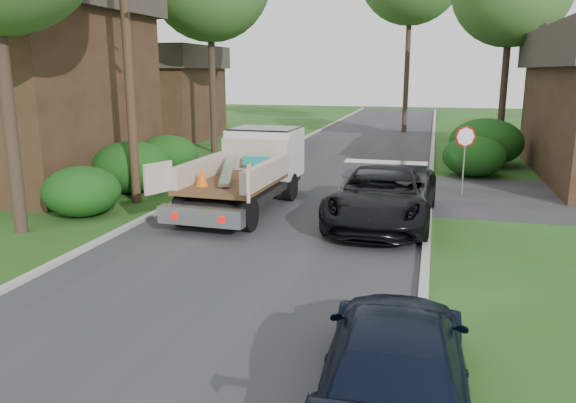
% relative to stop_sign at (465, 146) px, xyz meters
% --- Properties ---
extents(ground, '(120.00, 120.00, 0.00)m').
position_rel_stop_sign_xyz_m(ground, '(-5.20, -9.00, -1.78)').
color(ground, '#214513').
rests_on(ground, ground).
extents(road, '(8.00, 90.00, 0.02)m').
position_rel_stop_sign_xyz_m(road, '(-5.20, 1.00, -1.77)').
color(road, '#28282B').
rests_on(road, ground).
extents(curb_left, '(0.20, 90.00, 0.12)m').
position_rel_stop_sign_xyz_m(curb_left, '(-9.30, 1.00, -1.72)').
color(curb_left, '#9E9E99').
rests_on(curb_left, ground).
extents(curb_right, '(0.20, 90.00, 0.12)m').
position_rel_stop_sign_xyz_m(curb_right, '(-1.10, 1.00, -1.72)').
color(curb_right, '#9E9E99').
rests_on(curb_right, ground).
extents(stop_sign, '(0.71, 0.32, 2.48)m').
position_rel_stop_sign_xyz_m(stop_sign, '(0.00, 0.00, 0.00)').
color(stop_sign, slate).
rests_on(stop_sign, ground).
extents(utility_pole, '(2.42, 1.25, 10.00)m').
position_rel_stop_sign_xyz_m(utility_pole, '(-10.68, -4.02, 3.40)').
color(utility_pole, '#382619').
rests_on(utility_pole, ground).
extents(house_left_near, '(9.72, 8.64, 8.40)m').
position_rel_stop_sign_xyz_m(house_left_near, '(-17.20, -2.00, 2.50)').
color(house_left_near, '#352215').
rests_on(house_left_near, ground).
extents(house_left_far, '(7.56, 7.56, 6.00)m').
position_rel_stop_sign_xyz_m(house_left_far, '(-18.70, 13.00, 1.27)').
color(house_left_far, '#352215').
rests_on(house_left_far, ground).
extents(hedge_left_a, '(2.34, 2.34, 1.53)m').
position_rel_stop_sign_xyz_m(hedge_left_a, '(-11.40, -6.00, -1.01)').
color(hedge_left_a, '#0D3A0D').
rests_on(hedge_left_a, ground).
extents(hedge_left_b, '(2.86, 2.86, 1.87)m').
position_rel_stop_sign_xyz_m(hedge_left_b, '(-11.70, -2.50, -0.84)').
color(hedge_left_b, '#0D3A0D').
rests_on(hedge_left_b, ground).
extents(hedge_left_c, '(2.60, 2.60, 1.70)m').
position_rel_stop_sign_xyz_m(hedge_left_c, '(-12.00, 1.00, -0.93)').
color(hedge_left_c, '#0D3A0D').
rests_on(hedge_left_c, ground).
extents(hedge_right_a, '(2.60, 2.60, 1.70)m').
position_rel_stop_sign_xyz_m(hedge_right_a, '(0.60, 4.00, -0.93)').
color(hedge_right_a, '#0D3A0D').
rests_on(hedge_right_a, ground).
extents(hedge_right_b, '(3.38, 3.38, 2.21)m').
position_rel_stop_sign_xyz_m(hedge_right_b, '(1.30, 7.00, -0.67)').
color(hedge_right_b, '#0D3A0D').
rests_on(hedge_right_b, ground).
extents(flatbed_truck, '(3.02, 6.55, 2.44)m').
position_rel_stop_sign_xyz_m(flatbed_truck, '(-6.79, -3.23, -0.45)').
color(flatbed_truck, black).
rests_on(flatbed_truck, ground).
extents(black_pickup, '(3.02, 6.20, 1.70)m').
position_rel_stop_sign_xyz_m(black_pickup, '(-2.41, -4.50, -0.93)').
color(black_pickup, black).
rests_on(black_pickup, ground).
extents(navy_suv, '(2.05, 4.73, 1.35)m').
position_rel_stop_sign_xyz_m(navy_suv, '(-1.40, -13.75, -1.10)').
color(navy_suv, black).
rests_on(navy_suv, ground).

